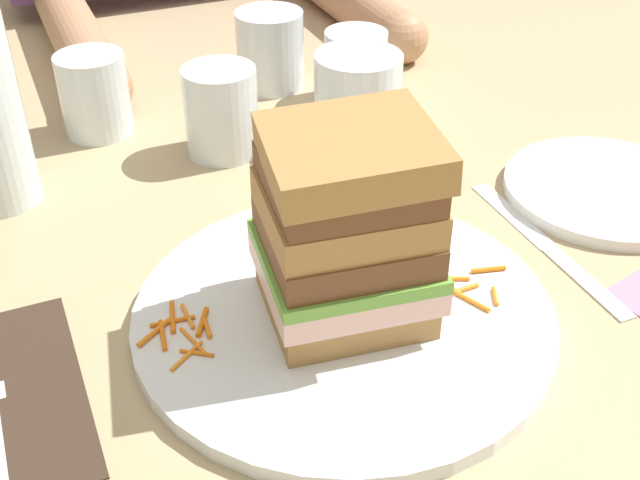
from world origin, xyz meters
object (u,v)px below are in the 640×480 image
at_px(empty_tumbler_3, 94,95).
at_px(side_plate, 607,189).
at_px(sandwich, 340,229).
at_px(empty_tumbler_0, 222,111).
at_px(knife, 550,248).
at_px(empty_tumbler_2, 270,50).
at_px(empty_tumbler_1, 355,66).
at_px(main_plate, 337,316).
at_px(juice_glass, 357,106).

height_order(empty_tumbler_3, side_plate, empty_tumbler_3).
bearing_deg(sandwich, empty_tumbler_0, 88.99).
distance_m(knife, empty_tumbler_2, 0.40).
xyz_separation_m(knife, empty_tumbler_2, (-0.09, 0.39, 0.04)).
relative_size(sandwich, knife, 0.71).
relative_size(empty_tumbler_0, empty_tumbler_3, 1.04).
bearing_deg(side_plate, sandwich, -167.93).
bearing_deg(empty_tumbler_2, empty_tumbler_1, -44.20).
xyz_separation_m(empty_tumbler_0, empty_tumbler_2, (0.10, 0.13, -0.00)).
xyz_separation_m(main_plate, juice_glass, (0.13, 0.24, 0.03)).
xyz_separation_m(main_plate, sandwich, (0.00, -0.00, 0.07)).
bearing_deg(empty_tumbler_0, knife, -54.29).
bearing_deg(sandwich, side_plate, 12.07).
bearing_deg(knife, sandwich, -176.28).
height_order(sandwich, empty_tumbler_0, sandwich).
distance_m(knife, empty_tumbler_1, 0.32).
bearing_deg(main_plate, empty_tumbler_3, 104.95).
bearing_deg(empty_tumbler_1, juice_glass, -114.67).
relative_size(main_plate, empty_tumbler_3, 3.65).
bearing_deg(main_plate, juice_glass, 61.41).
xyz_separation_m(sandwich, knife, (0.19, 0.01, -0.08)).
height_order(juice_glass, empty_tumbler_2, juice_glass).
relative_size(sandwich, empty_tumbler_2, 1.68).
height_order(main_plate, empty_tumbler_1, empty_tumbler_1).
relative_size(empty_tumbler_1, empty_tumbler_2, 0.89).
distance_m(sandwich, side_plate, 0.30).
bearing_deg(juice_glass, sandwich, -118.42).
xyz_separation_m(empty_tumbler_3, side_plate, (0.39, -0.30, -0.04)).
height_order(empty_tumbler_2, empty_tumbler_3, empty_tumbler_2).
relative_size(main_plate, side_plate, 1.65).
xyz_separation_m(empty_tumbler_2, side_plate, (0.19, -0.34, -0.04)).
distance_m(empty_tumbler_3, side_plate, 0.49).
bearing_deg(empty_tumbler_2, sandwich, -104.13).
xyz_separation_m(juice_glass, empty_tumbler_0, (-0.12, 0.04, 0.00)).
xyz_separation_m(sandwich, empty_tumbler_2, (0.10, 0.40, -0.04)).
xyz_separation_m(main_plate, empty_tumbler_2, (0.10, 0.40, 0.04)).
bearing_deg(empty_tumbler_3, empty_tumbler_1, -6.77).
xyz_separation_m(sandwich, empty_tumbler_1, (0.17, 0.33, -0.04)).
distance_m(knife, juice_glass, 0.24).
bearing_deg(empty_tumbler_1, empty_tumbler_3, 173.23).
relative_size(empty_tumbler_1, empty_tumbler_3, 0.92).
bearing_deg(juice_glass, knife, -74.31).
distance_m(empty_tumbler_2, empty_tumbler_3, 0.20).
bearing_deg(empty_tumbler_3, side_plate, -37.88).
relative_size(juice_glass, empty_tumbler_3, 1.12).
distance_m(sandwich, empty_tumbler_2, 0.41).
height_order(empty_tumbler_0, empty_tumbler_3, empty_tumbler_0).
relative_size(sandwich, empty_tumbler_0, 1.67).
distance_m(juice_glass, empty_tumbler_3, 0.26).
height_order(juice_glass, empty_tumbler_1, juice_glass).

